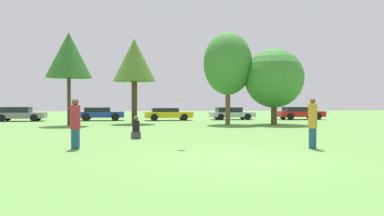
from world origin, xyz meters
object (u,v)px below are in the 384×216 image
(person_catcher, at_px, (313,123))
(parked_car_silver, at_px, (231,113))
(tree_1, at_px, (134,61))
(tree_0, at_px, (69,55))
(parked_car_blue, at_px, (100,113))
(bystander_sitting, at_px, (136,129))
(tree_3, at_px, (274,78))
(parked_car_yellow, at_px, (168,114))
(parked_car_grey, at_px, (19,114))
(parked_car_red, at_px, (299,113))
(frisbee, at_px, (180,100))
(person_thrower, at_px, (75,123))
(tree_2, at_px, (228,64))

(person_catcher, xyz_separation_m, parked_car_silver, (2.22, 22.87, -0.33))
(tree_1, distance_m, parked_car_silver, 11.63)
(tree_0, xyz_separation_m, parked_car_blue, (1.44, 7.28, -4.45))
(bystander_sitting, bearing_deg, tree_3, 44.33)
(person_catcher, bearing_deg, parked_car_yellow, -73.33)
(parked_car_blue, height_order, parked_car_yellow, parked_car_blue)
(tree_0, bearing_deg, tree_1, 22.59)
(tree_1, distance_m, parked_car_grey, 12.26)
(parked_car_silver, height_order, parked_car_red, parked_car_red)
(tree_1, relative_size, parked_car_silver, 1.55)
(tree_3, bearing_deg, parked_car_blue, 150.95)
(parked_car_grey, height_order, parked_car_blue, parked_car_grey)
(person_catcher, bearing_deg, tree_1, -61.51)
(tree_3, bearing_deg, parked_car_yellow, 136.33)
(frisbee, distance_m, bystander_sitting, 4.49)
(parked_car_grey, bearing_deg, tree_0, -54.18)
(parked_car_blue, xyz_separation_m, parked_car_red, (19.02, -0.26, -0.00))
(parked_car_blue, bearing_deg, frisbee, -78.81)
(person_catcher, distance_m, parked_car_red, 23.94)
(frisbee, relative_size, bystander_sitting, 0.28)
(parked_car_grey, height_order, parked_car_red, parked_car_grey)
(parked_car_yellow, relative_size, parked_car_red, 0.98)
(parked_car_yellow, relative_size, parked_car_silver, 1.03)
(person_catcher, height_order, frisbee, person_catcher)
(tree_0, relative_size, parked_car_red, 1.48)
(person_catcher, relative_size, parked_car_silver, 0.43)
(person_catcher, bearing_deg, person_thrower, -0.00)
(parked_car_grey, bearing_deg, parked_car_silver, -0.81)
(tree_3, distance_m, parked_car_silver, 8.70)
(tree_1, bearing_deg, person_catcher, -68.00)
(tree_0, height_order, parked_car_grey, tree_0)
(bystander_sitting, relative_size, tree_3, 0.18)
(person_catcher, relative_size, frisbee, 6.29)
(frisbee, distance_m, tree_1, 16.73)
(parked_car_grey, distance_m, parked_car_yellow, 13.21)
(frisbee, distance_m, tree_2, 15.72)
(tree_0, height_order, parked_car_silver, tree_0)
(tree_1, relative_size, parked_car_grey, 1.55)
(person_catcher, xyz_separation_m, tree_2, (0.23, 15.45, 3.71))
(person_catcher, height_order, parked_car_yellow, person_catcher)
(person_catcher, distance_m, parked_car_grey, 28.14)
(person_catcher, height_order, parked_car_silver, person_catcher)
(bystander_sitting, bearing_deg, parked_car_silver, 64.09)
(person_catcher, xyz_separation_m, frisbee, (-4.86, 0.84, 0.87))
(frisbee, bearing_deg, bystander_sitting, 113.75)
(tree_1, xyz_separation_m, parked_car_blue, (-3.21, 5.35, -4.32))
(parked_car_grey, bearing_deg, bystander_sitting, -61.38)
(frisbee, bearing_deg, tree_1, 97.21)
(tree_2, relative_size, tree_3, 1.22)
(parked_car_grey, distance_m, parked_car_red, 26.06)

